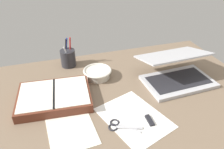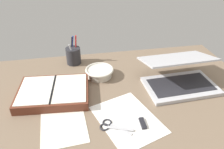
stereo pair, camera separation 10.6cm
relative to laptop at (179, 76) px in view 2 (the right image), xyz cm
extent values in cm
cube|color=#75604C|center=(-33.02, -8.39, -5.91)|extent=(140.00, 100.00, 2.00)
cube|color=#B7B7BC|center=(0.12, -2.74, -4.01)|extent=(35.30, 22.90, 1.80)
cube|color=#232328|center=(0.12, -2.74, -2.99)|extent=(30.92, 16.73, 0.24)
cube|color=#B7B7BC|center=(-0.22, 5.14, 7.23)|extent=(35.28, 22.36, 6.42)
cube|color=silver|center=(-0.20, 4.68, 7.11)|extent=(32.43, 20.05, 5.39)
cylinder|color=silver|center=(-37.97, 14.74, -2.87)|extent=(12.76, 12.76, 4.07)
torus|color=silver|center=(-37.97, 14.74, -0.84)|extent=(15.01, 15.01, 1.20)
cylinder|color=#28282D|center=(-50.92, 31.72, -0.06)|extent=(8.36, 8.36, 9.70)
cylinder|color=black|center=(-51.55, 33.93, 3.37)|extent=(2.53, 1.29, 14.56)
cylinder|color=#233899|center=(-51.37, 33.98, 3.65)|extent=(3.32, 1.30, 15.06)
cylinder|color=#B21E1E|center=(-49.11, 33.14, 4.06)|extent=(1.95, 2.26, 15.97)
cylinder|color=#B7B7BC|center=(-51.12, 29.43, 2.19)|extent=(4.06, 1.09, 11.98)
cube|color=brown|center=(-61.37, 1.57, -2.83)|extent=(34.04, 26.69, 4.16)
cube|color=silver|center=(-69.09, 2.20, -0.60)|extent=(16.61, 23.18, 0.30)
cube|color=silver|center=(-53.65, 0.94, -0.60)|extent=(16.61, 23.18, 0.30)
cube|color=black|center=(-61.37, 1.57, -0.45)|extent=(2.59, 22.04, 0.30)
cube|color=#B7B7BC|center=(-35.00, -24.62, -4.31)|extent=(10.03, 4.63, 0.30)
cube|color=#B7B7BC|center=(-35.00, -24.62, -4.61)|extent=(8.20, 7.97, 0.30)
torus|color=#232328|center=(-41.01, -22.44, -4.61)|extent=(3.90, 3.90, 0.70)
torus|color=#232328|center=(-39.60, -20.18, -4.61)|extent=(3.90, 3.90, 0.70)
cube|color=white|center=(-31.01, -19.59, -4.83)|extent=(30.06, 34.46, 0.16)
cube|color=silver|center=(-56.99, -17.18, -4.83)|extent=(19.50, 25.77, 0.16)
cube|color=black|center=(-25.67, -23.42, -4.41)|extent=(2.22, 6.07, 1.00)
cube|color=silver|center=(-25.53, -19.82, -4.41)|extent=(1.24, 1.24, 0.60)
camera|label=1|loc=(-59.34, -80.57, 59.32)|focal=35.00mm
camera|label=2|loc=(-49.07, -83.09, 59.32)|focal=35.00mm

